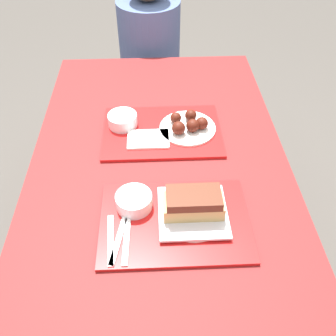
{
  "coord_description": "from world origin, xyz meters",
  "views": [
    {
      "loc": [
        -0.01,
        -0.91,
        1.66
      ],
      "look_at": [
        0.03,
        -0.04,
        0.82
      ],
      "focal_mm": 40.0,
      "sensor_mm": 36.0,
      "label": 1
    }
  ],
  "objects_px": {
    "person_seated_across": "(149,43)",
    "tray_near": "(175,221)",
    "wings_plate_far": "(188,125)",
    "brisket_sandwich_plate": "(193,207)",
    "bowl_coleslaw_far": "(123,119)",
    "bowl_coleslaw_near": "(134,200)",
    "tray_far": "(162,132)"
  },
  "relations": [
    {
      "from": "wings_plate_far",
      "to": "tray_far",
      "type": "bearing_deg",
      "value": -177.94
    },
    {
      "from": "bowl_coleslaw_near",
      "to": "bowl_coleslaw_far",
      "type": "xyz_separation_m",
      "value": [
        -0.05,
        0.4,
        0.0
      ]
    },
    {
      "from": "wings_plate_far",
      "to": "tray_near",
      "type": "bearing_deg",
      "value": -99.83
    },
    {
      "from": "wings_plate_far",
      "to": "person_seated_across",
      "type": "distance_m",
      "value": 0.81
    },
    {
      "from": "bowl_coleslaw_far",
      "to": "wings_plate_far",
      "type": "xyz_separation_m",
      "value": [
        0.24,
        -0.04,
        -0.01
      ]
    },
    {
      "from": "bowl_coleslaw_near",
      "to": "brisket_sandwich_plate",
      "type": "bearing_deg",
      "value": -13.22
    },
    {
      "from": "bowl_coleslaw_near",
      "to": "wings_plate_far",
      "type": "xyz_separation_m",
      "value": [
        0.19,
        0.37,
        -0.01
      ]
    },
    {
      "from": "tray_far",
      "to": "person_seated_across",
      "type": "relative_size",
      "value": 0.59
    },
    {
      "from": "bowl_coleslaw_near",
      "to": "wings_plate_far",
      "type": "relative_size",
      "value": 0.52
    },
    {
      "from": "tray_near",
      "to": "brisket_sandwich_plate",
      "type": "distance_m",
      "value": 0.07
    },
    {
      "from": "tray_far",
      "to": "bowl_coleslaw_near",
      "type": "distance_m",
      "value": 0.38
    },
    {
      "from": "brisket_sandwich_plate",
      "to": "wings_plate_far",
      "type": "relative_size",
      "value": 0.96
    },
    {
      "from": "bowl_coleslaw_far",
      "to": "bowl_coleslaw_near",
      "type": "bearing_deg",
      "value": -82.89
    },
    {
      "from": "tray_far",
      "to": "bowl_coleslaw_far",
      "type": "bearing_deg",
      "value": 164.62
    },
    {
      "from": "bowl_coleslaw_near",
      "to": "tray_far",
      "type": "bearing_deg",
      "value": 75.11
    },
    {
      "from": "brisket_sandwich_plate",
      "to": "bowl_coleslaw_far",
      "type": "bearing_deg",
      "value": 116.69
    },
    {
      "from": "wings_plate_far",
      "to": "brisket_sandwich_plate",
      "type": "bearing_deg",
      "value": -92.81
    },
    {
      "from": "tray_near",
      "to": "bowl_coleslaw_near",
      "type": "relative_size",
      "value": 4.0
    },
    {
      "from": "bowl_coleslaw_far",
      "to": "wings_plate_far",
      "type": "distance_m",
      "value": 0.25
    },
    {
      "from": "tray_near",
      "to": "person_seated_across",
      "type": "height_order",
      "value": "person_seated_across"
    },
    {
      "from": "tray_near",
      "to": "wings_plate_far",
      "type": "height_order",
      "value": "wings_plate_far"
    },
    {
      "from": "bowl_coleslaw_far",
      "to": "wings_plate_far",
      "type": "height_order",
      "value": "wings_plate_far"
    },
    {
      "from": "brisket_sandwich_plate",
      "to": "bowl_coleslaw_far",
      "type": "height_order",
      "value": "brisket_sandwich_plate"
    },
    {
      "from": "bowl_coleslaw_near",
      "to": "bowl_coleslaw_far",
      "type": "distance_m",
      "value": 0.41
    },
    {
      "from": "tray_far",
      "to": "person_seated_across",
      "type": "bearing_deg",
      "value": 92.86
    },
    {
      "from": "person_seated_across",
      "to": "wings_plate_far",
      "type": "bearing_deg",
      "value": -80.33
    },
    {
      "from": "bowl_coleslaw_near",
      "to": "brisket_sandwich_plate",
      "type": "xyz_separation_m",
      "value": [
        0.17,
        -0.04,
        0.01
      ]
    },
    {
      "from": "bowl_coleslaw_near",
      "to": "person_seated_across",
      "type": "bearing_deg",
      "value": 87.24
    },
    {
      "from": "person_seated_across",
      "to": "tray_near",
      "type": "bearing_deg",
      "value": -87.07
    },
    {
      "from": "tray_far",
      "to": "bowl_coleslaw_near",
      "type": "xyz_separation_m",
      "value": [
        -0.1,
        -0.36,
        0.03
      ]
    },
    {
      "from": "brisket_sandwich_plate",
      "to": "bowl_coleslaw_far",
      "type": "relative_size",
      "value": 1.85
    },
    {
      "from": "brisket_sandwich_plate",
      "to": "bowl_coleslaw_far",
      "type": "xyz_separation_m",
      "value": [
        -0.22,
        0.44,
        -0.01
      ]
    }
  ]
}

